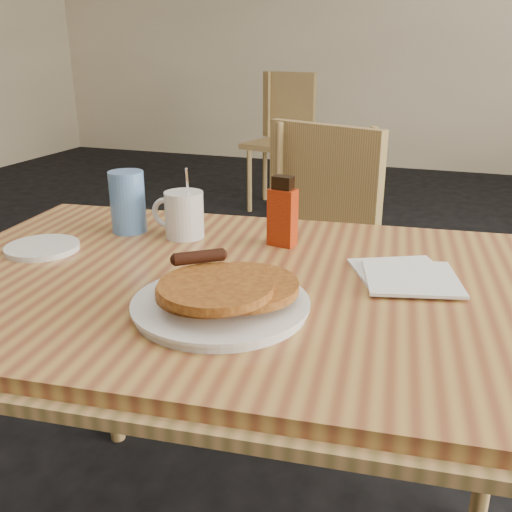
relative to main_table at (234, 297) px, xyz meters
The scene contains 10 objects.
wall_back 5.01m from the main_table, 89.85° to the left, with size 8.00×8.00×0.00m, color beige.
main_table is the anchor object (origin of this frame).
chair_main_far 0.77m from the main_table, 91.80° to the left, with size 0.55×0.56×0.93m.
chair_wall_extra 3.33m from the main_table, 104.97° to the left, with size 0.54×0.55×0.98m.
pancake_plate 0.16m from the main_table, 76.17° to the right, with size 0.30×0.30×0.09m.
coffee_mug 0.29m from the main_table, 135.82° to the left, with size 0.13×0.09×0.17m.
syrup_bottle 0.24m from the main_table, 81.31° to the left, with size 0.06×0.05×0.15m.
napkin_stack 0.33m from the main_table, 18.34° to the left, with size 0.24×0.25×0.01m.
blue_tumbler 0.40m from the main_table, 151.07° to the left, with size 0.08×0.08×0.14m, color #5280C1.
side_saucer 0.45m from the main_table, behind, with size 0.16×0.16×0.01m, color silver.
Camera 1 is at (0.36, -0.89, 1.17)m, focal length 40.00 mm.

